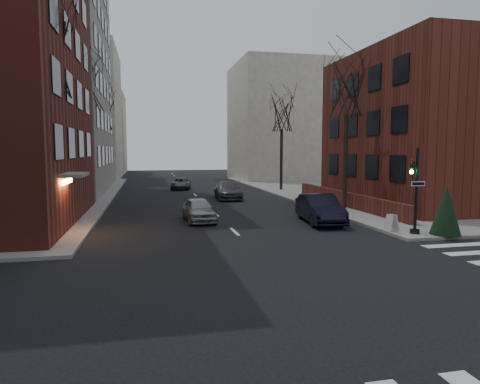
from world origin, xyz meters
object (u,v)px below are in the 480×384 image
(car_lane_far, at_px, (181,183))
(car_lane_silver, at_px, (199,210))
(tree_left_b, at_px, (83,85))
(evergreen_shrub, at_px, (446,210))
(streetlamp_far, at_px, (111,148))
(tree_left_c, at_px, (102,113))
(tree_right_b, at_px, (282,114))
(traffic_signal, at_px, (415,196))
(tree_right_a, at_px, (347,89))
(tree_left_a, at_px, (47,58))
(streetlamp_near, at_px, (86,147))
(parked_sedan, at_px, (320,209))
(sandwich_board, at_px, (392,223))
(car_lane_gray, at_px, (228,190))

(car_lane_far, bearing_deg, car_lane_silver, -84.41)
(tree_left_b, relative_size, evergreen_shrub, 4.72)
(tree_left_b, height_order, streetlamp_far, tree_left_b)
(tree_left_c, relative_size, tree_right_b, 1.06)
(traffic_signal, bearing_deg, tree_right_a, 84.53)
(traffic_signal, xyz_separation_m, tree_left_a, (-16.74, 5.01, 6.56))
(streetlamp_far, height_order, car_lane_silver, streetlamp_far)
(tree_left_b, xyz_separation_m, car_lane_silver, (7.43, -10.51, -8.24))
(streetlamp_near, relative_size, streetlamp_far, 1.00)
(tree_right_b, xyz_separation_m, parked_sedan, (-3.67, -18.51, -6.79))
(traffic_signal, xyz_separation_m, streetlamp_far, (-16.14, 33.01, 2.33))
(tree_left_b, bearing_deg, sandwich_board, -45.14)
(traffic_signal, relative_size, parked_sedan, 0.83)
(tree_left_a, xyz_separation_m, parked_sedan, (13.93, -0.51, -7.67))
(car_lane_far, distance_m, sandwich_board, 27.53)
(tree_right_b, height_order, parked_sedan, tree_right_b)
(parked_sedan, bearing_deg, tree_right_a, 57.03)
(car_lane_silver, height_order, car_lane_far, car_lane_silver)
(tree_right_a, height_order, sandwich_board, tree_right_a)
(tree_left_c, xyz_separation_m, car_lane_far, (8.00, -3.87, -7.44))
(tree_right_b, height_order, car_lane_far, tree_right_b)
(car_lane_gray, height_order, sandwich_board, car_lane_gray)
(car_lane_silver, distance_m, evergreen_shrub, 12.72)
(streetlamp_near, height_order, car_lane_far, streetlamp_near)
(streetlamp_far, bearing_deg, car_lane_far, -38.40)
(tree_left_c, bearing_deg, streetlamp_far, 73.30)
(tree_left_c, distance_m, car_lane_gray, 19.12)
(tree_right_b, distance_m, car_lane_silver, 20.59)
(traffic_signal, height_order, tree_right_b, tree_right_b)
(car_lane_far, bearing_deg, tree_right_a, -54.94)
(tree_left_b, bearing_deg, tree_left_a, -90.00)
(car_lane_silver, bearing_deg, tree_left_a, -171.28)
(traffic_signal, relative_size, car_lane_silver, 1.02)
(tree_left_c, bearing_deg, streetlamp_near, -88.09)
(tree_left_b, relative_size, car_lane_silver, 2.75)
(tree_left_c, distance_m, car_lane_far, 11.59)
(parked_sedan, xyz_separation_m, car_lane_gray, (-2.79, 12.80, -0.08))
(tree_left_a, height_order, parked_sedan, tree_left_a)
(tree_left_c, distance_m, parked_sedan, 30.81)
(parked_sedan, bearing_deg, streetlamp_near, 153.62)
(tree_left_c, bearing_deg, parked_sedan, -62.27)
(tree_left_a, distance_m, parked_sedan, 15.91)
(car_lane_silver, bearing_deg, streetlamp_far, 101.84)
(sandwich_board, relative_size, evergreen_shrub, 0.36)
(streetlamp_far, distance_m, sandwich_board, 35.91)
(tree_right_a, bearing_deg, car_lane_silver, -166.13)
(tree_right_b, bearing_deg, streetlamp_near, -149.53)
(tree_right_b, relative_size, car_lane_gray, 1.86)
(tree_right_a, xyz_separation_m, car_lane_gray, (-6.46, 8.29, -7.31))
(traffic_signal, xyz_separation_m, tree_right_b, (0.86, 23.01, 5.68))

